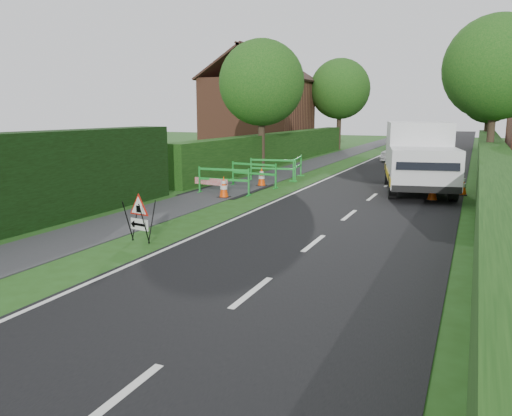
# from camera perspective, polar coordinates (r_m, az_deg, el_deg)

# --- Properties ---
(ground) EXTENTS (120.00, 120.00, 0.00)m
(ground) POSITION_cam_1_polar(r_m,az_deg,el_deg) (9.06, -17.98, -9.04)
(ground) COLOR #214814
(ground) RESTS_ON ground
(road_surface) EXTENTS (6.00, 90.00, 0.02)m
(road_surface) POSITION_cam_1_polar(r_m,az_deg,el_deg) (41.53, 19.30, 6.15)
(road_surface) COLOR black
(road_surface) RESTS_ON ground
(footpath) EXTENTS (2.00, 90.00, 0.02)m
(footpath) POSITION_cam_1_polar(r_m,az_deg,el_deg) (42.32, 11.82, 6.61)
(footpath) COLOR #2D2D30
(footpath) RESTS_ON ground
(hedge_west_far) EXTENTS (1.00, 24.00, 1.80)m
(hedge_west_far) POSITION_cam_1_polar(r_m,az_deg,el_deg) (30.42, 2.91, 5.22)
(hedge_west_far) COLOR #14380F
(hedge_west_far) RESTS_ON ground
(hedge_east) EXTENTS (1.20, 50.00, 1.50)m
(hedge_east) POSITION_cam_1_polar(r_m,az_deg,el_deg) (22.50, 25.39, 2.16)
(hedge_east) COLOR #14380F
(hedge_east) RESTS_ON ground
(house_west) EXTENTS (7.50, 7.40, 7.88)m
(house_west) POSITION_cam_1_polar(r_m,az_deg,el_deg) (39.57, 0.28, 10.74)
(house_west) COLOR brown
(house_west) RESTS_ON ground
(tree_nw) EXTENTS (4.40, 4.40, 6.70)m
(tree_nw) POSITION_cam_1_polar(r_m,az_deg,el_deg) (26.46, 0.65, 14.10)
(tree_nw) COLOR #2D2116
(tree_nw) RESTS_ON ground
(tree_ne) EXTENTS (5.20, 5.20, 7.79)m
(tree_ne) POSITION_cam_1_polar(r_m,az_deg,el_deg) (28.38, 25.79, 14.23)
(tree_ne) COLOR #2D2116
(tree_ne) RESTS_ON ground
(tree_fw) EXTENTS (4.80, 4.80, 7.24)m
(tree_fw) POSITION_cam_1_polar(r_m,az_deg,el_deg) (41.65, 9.58, 13.26)
(tree_fw) COLOR #2D2116
(tree_fw) RESTS_ON ground
(tree_fe) EXTENTS (4.20, 4.20, 6.33)m
(tree_fe) POSITION_cam_1_polar(r_m,az_deg,el_deg) (44.31, 25.10, 11.47)
(tree_fe) COLOR #2D2116
(tree_fe) RESTS_ON ground
(triangle_sign) EXTENTS (0.77, 0.77, 0.98)m
(triangle_sign) POSITION_cam_1_polar(r_m,az_deg,el_deg) (11.88, -13.33, -0.69)
(triangle_sign) COLOR black
(triangle_sign) RESTS_ON ground
(works_van) EXTENTS (3.32, 6.08, 2.63)m
(works_van) POSITION_cam_1_polar(r_m,az_deg,el_deg) (20.07, 18.08, 5.75)
(works_van) COLOR silver
(works_van) RESTS_ON ground
(traffic_cone_0) EXTENTS (0.38, 0.38, 0.79)m
(traffic_cone_0) POSITION_cam_1_polar(r_m,az_deg,el_deg) (18.21, 19.55, 2.01)
(traffic_cone_0) COLOR black
(traffic_cone_0) RESTS_ON ground
(traffic_cone_1) EXTENTS (0.38, 0.38, 0.79)m
(traffic_cone_1) POSITION_cam_1_polar(r_m,az_deg,el_deg) (19.84, 22.52, 2.49)
(traffic_cone_1) COLOR black
(traffic_cone_1) RESTS_ON ground
(traffic_cone_2) EXTENTS (0.38, 0.38, 0.79)m
(traffic_cone_2) POSITION_cam_1_polar(r_m,az_deg,el_deg) (21.91, 20.95, 3.33)
(traffic_cone_2) COLOR black
(traffic_cone_2) RESTS_ON ground
(traffic_cone_3) EXTENTS (0.38, 0.38, 0.79)m
(traffic_cone_3) POSITION_cam_1_polar(r_m,az_deg,el_deg) (17.78, -3.71, 2.42)
(traffic_cone_3) COLOR black
(traffic_cone_3) RESTS_ON ground
(traffic_cone_4) EXTENTS (0.38, 0.38, 0.79)m
(traffic_cone_4) POSITION_cam_1_polar(r_m,az_deg,el_deg) (20.57, 0.64, 3.60)
(traffic_cone_4) COLOR black
(traffic_cone_4) RESTS_ON ground
(ped_barrier_0) EXTENTS (2.08, 0.46, 1.00)m
(ped_barrier_0) POSITION_cam_1_polar(r_m,az_deg,el_deg) (18.53, -3.72, 3.51)
(ped_barrier_0) COLOR green
(ped_barrier_0) RESTS_ON ground
(ped_barrier_1) EXTENTS (2.08, 0.54, 1.00)m
(ped_barrier_1) POSITION_cam_1_polar(r_m,az_deg,el_deg) (20.36, -0.25, 4.20)
(ped_barrier_1) COLOR green
(ped_barrier_1) RESTS_ON ground
(ped_barrier_2) EXTENTS (2.09, 0.71, 1.00)m
(ped_barrier_2) POSITION_cam_1_polar(r_m,az_deg,el_deg) (22.17, 1.94, 4.74)
(ped_barrier_2) COLOR green
(ped_barrier_2) RESTS_ON ground
(ped_barrier_3) EXTENTS (0.67, 2.09, 1.00)m
(ped_barrier_3) POSITION_cam_1_polar(r_m,az_deg,el_deg) (22.99, 4.75, 4.93)
(ped_barrier_3) COLOR green
(ped_barrier_3) RESTS_ON ground
(redwhite_plank) EXTENTS (1.49, 0.23, 0.25)m
(redwhite_plank) POSITION_cam_1_polar(r_m,az_deg,el_deg) (18.83, -5.14, 1.67)
(redwhite_plank) COLOR red
(redwhite_plank) RESTS_ON ground
(hatchback_car) EXTENTS (2.65, 4.13, 1.31)m
(hatchback_car) POSITION_cam_1_polar(r_m,az_deg,el_deg) (32.24, 16.54, 6.27)
(hatchback_car) COLOR white
(hatchback_car) RESTS_ON ground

